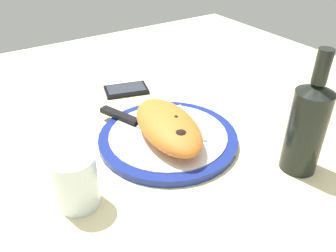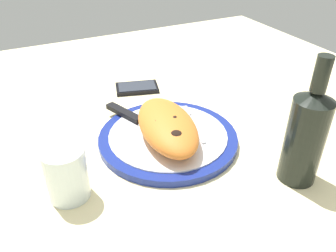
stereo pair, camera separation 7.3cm
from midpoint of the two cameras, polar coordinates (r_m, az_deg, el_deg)
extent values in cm
cube|color=beige|center=(75.87, -2.75, -3.50)|extent=(150.00, 150.00, 3.00)
cylinder|color=navy|center=(74.55, -2.80, -2.08)|extent=(29.83, 29.83, 1.57)
cylinder|color=white|center=(74.02, -2.82, -1.49)|extent=(25.37, 25.37, 0.30)
ellipsoid|color=orange|center=(71.29, -2.95, -0.04)|extent=(23.91, 14.58, 5.78)
ellipsoid|color=black|center=(68.94, -2.09, 1.11)|extent=(2.99, 2.88, 0.84)
ellipsoid|color=black|center=(70.98, -2.05, 2.06)|extent=(2.45, 2.09, 0.72)
ellipsoid|color=black|center=(68.55, -4.55, 0.60)|extent=(2.15, 1.83, 0.65)
ellipsoid|color=black|center=(65.39, -1.15, -1.19)|extent=(3.27, 3.16, 0.92)
cube|color=silver|center=(75.90, 1.55, -0.18)|extent=(11.59, 3.24, 0.40)
cube|color=silver|center=(82.09, -0.55, 2.58)|extent=(4.36, 2.97, 0.40)
cube|color=silver|center=(73.56, -3.92, -1.45)|extent=(12.92, 6.26, 0.40)
cube|color=black|center=(80.44, -10.56, 1.62)|extent=(10.73, 5.73, 1.20)
cube|color=black|center=(96.11, -9.09, 5.86)|extent=(9.82, 12.93, 1.00)
cube|color=#2D333D|center=(95.86, -9.12, 6.17)|extent=(8.44, 11.32, 0.16)
cylinder|color=silver|center=(60.46, -18.35, -8.81)|extent=(7.23, 7.23, 9.70)
cylinder|color=silver|center=(61.58, -18.07, -10.02)|extent=(6.66, 6.66, 5.84)
cylinder|color=black|center=(66.60, 18.89, -1.08)|extent=(6.85, 6.85, 16.36)
cone|color=black|center=(62.30, 20.35, 5.85)|extent=(6.85, 6.85, 1.71)
cylinder|color=black|center=(60.79, 21.05, 9.09)|extent=(2.60, 2.60, 6.02)
camera|label=1|loc=(0.04, -92.86, -1.84)|focal=36.94mm
camera|label=2|loc=(0.04, 87.14, 1.84)|focal=36.94mm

